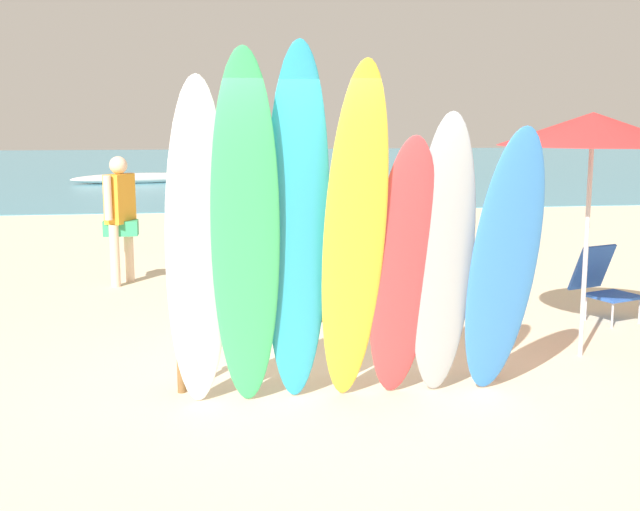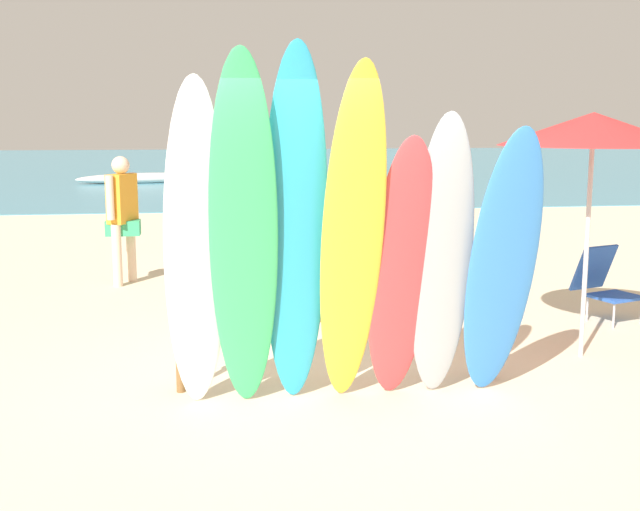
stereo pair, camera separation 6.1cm
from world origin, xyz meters
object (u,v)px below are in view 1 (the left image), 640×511
(surfboard_rack, at_px, (339,329))
(surfboard_red_4, at_px, (403,271))
(surfboard_teal_2, at_px, (297,231))
(surfboard_yellow_3, at_px, (354,241))
(beachgoer_by_water, at_px, (120,211))
(surfboard_green_1, at_px, (245,237))
(surfboard_grey_5, at_px, (443,259))
(beachgoer_photographing, at_px, (298,205))
(beachgoer_strolling, at_px, (223,199))
(distant_boat, at_px, (141,178))
(surfboard_white_0, at_px, (197,249))
(surfboard_blue_6, at_px, (504,266))
(beach_chair_red, at_px, (602,281))
(beachgoer_near_rack, at_px, (367,206))
(beach_umbrella, at_px, (593,129))

(surfboard_rack, xyz_separation_m, surfboard_red_4, (0.42, -0.46, 0.58))
(surfboard_teal_2, height_order, surfboard_red_4, surfboard_teal_2)
(surfboard_yellow_3, distance_m, beachgoer_by_water, 5.63)
(surfboard_green_1, xyz_separation_m, surfboard_red_4, (1.22, 0.10, -0.30))
(surfboard_rack, height_order, surfboard_yellow_3, surfboard_yellow_3)
(surfboard_grey_5, height_order, beachgoer_photographing, surfboard_grey_5)
(surfboard_grey_5, bearing_deg, beachgoer_strolling, 106.86)
(distant_boat, bearing_deg, surfboard_white_0, -84.71)
(surfboard_green_1, distance_m, surfboard_yellow_3, 0.81)
(surfboard_blue_6, bearing_deg, surfboard_grey_5, 165.64)
(surfboard_green_1, distance_m, surfboard_teal_2, 0.40)
(surfboard_yellow_3, relative_size, beach_chair_red, 3.29)
(surfboard_grey_5, relative_size, beach_chair_red, 2.81)
(beach_chair_red, bearing_deg, surfboard_white_0, -172.41)
(surfboard_white_0, height_order, beachgoer_near_rack, surfboard_white_0)
(surfboard_white_0, xyz_separation_m, surfboard_green_1, (0.35, -0.09, 0.09))
(surfboard_yellow_3, height_order, surfboard_blue_6, surfboard_yellow_3)
(surfboard_red_4, bearing_deg, distant_boat, 93.54)
(surfboard_red_4, bearing_deg, surfboard_rack, 126.77)
(surfboard_blue_6, bearing_deg, surfboard_green_1, 175.68)
(surfboard_blue_6, distance_m, beach_umbrella, 1.92)
(beachgoer_by_water, bearing_deg, surfboard_red_4, -125.29)
(beachgoer_near_rack, relative_size, beach_umbrella, 0.76)
(surfboard_red_4, height_order, beachgoer_near_rack, surfboard_red_4)
(surfboard_grey_5, xyz_separation_m, distant_boat, (-3.98, 22.63, -0.97))
(surfboard_green_1, distance_m, beachgoer_strolling, 7.05)
(surfboard_teal_2, relative_size, beachgoer_by_water, 1.63)
(surfboard_teal_2, height_order, beachgoer_by_water, surfboard_teal_2)
(beachgoer_photographing, xyz_separation_m, beach_umbrella, (2.04, -5.68, 1.26))
(beachgoer_strolling, bearing_deg, surfboard_blue_6, 147.35)
(surfboard_rack, height_order, beach_umbrella, beach_umbrella)
(beachgoer_photographing, relative_size, beachgoer_by_water, 0.88)
(surfboard_rack, xyz_separation_m, surfboard_yellow_3, (0.01, -0.59, 0.84))
(beachgoer_by_water, bearing_deg, surfboard_green_1, -137.52)
(surfboard_rack, relative_size, distant_boat, 0.57)
(surfboard_red_4, height_order, beach_chair_red, surfboard_red_4)
(beachgoer_strolling, distance_m, beachgoer_by_water, 2.38)
(surfboard_green_1, height_order, beachgoer_near_rack, surfboard_green_1)
(beachgoer_photographing, distance_m, beachgoer_near_rack, 1.63)
(surfboard_rack, bearing_deg, beachgoer_photographing, 86.48)
(surfboard_yellow_3, bearing_deg, surfboard_red_4, 14.01)
(surfboard_white_0, relative_size, surfboard_green_1, 0.93)
(surfboard_teal_2, relative_size, beach_umbrella, 1.23)
(beachgoer_photographing, xyz_separation_m, beach_chair_red, (2.91, -4.36, -0.44))
(surfboard_rack, bearing_deg, distant_boat, 98.33)
(surfboard_yellow_3, relative_size, distant_boat, 0.56)
(beachgoer_photographing, bearing_deg, beachgoer_near_rack, -118.46)
(surfboard_rack, height_order, surfboard_green_1, surfboard_green_1)
(surfboard_white_0, distance_m, beach_chair_red, 5.08)
(surfboard_rack, xyz_separation_m, surfboard_teal_2, (-0.41, -0.49, 0.91))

